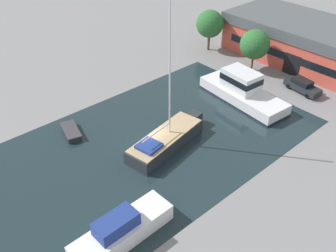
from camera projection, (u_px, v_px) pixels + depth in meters
ground_plane at (149, 144)px, 37.87m from camera, size 440.00×440.00×0.00m
water_canal at (149, 144)px, 37.86m from camera, size 20.24×34.61×0.01m
warehouse_building at (315, 44)px, 51.62m from camera, size 25.18×11.34×5.52m
quay_tree_near_building at (255, 44)px, 49.25m from camera, size 3.95×3.95×5.68m
quay_tree_by_water at (210, 24)px, 54.61m from camera, size 4.03×4.03×6.04m
parked_car at (302, 86)px, 46.08m from camera, size 4.83×2.31×1.59m
sailboat_moored at (167, 139)px, 37.19m from camera, size 4.42×10.42×14.44m
motor_cruiser at (242, 90)px, 44.12m from camera, size 11.53×4.88×3.65m
small_dinghy at (71, 131)px, 39.07m from camera, size 3.67×2.30×0.62m
cabin_boat at (122, 230)px, 27.77m from camera, size 2.62×8.26×2.58m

